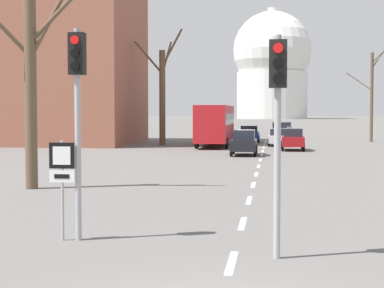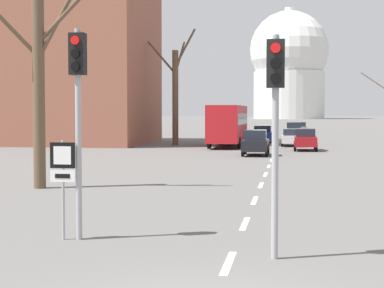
# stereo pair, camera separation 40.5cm
# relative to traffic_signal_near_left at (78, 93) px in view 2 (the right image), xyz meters

# --- Properties ---
(lane_stripe_0) EXTENTS (0.16, 2.00, 0.01)m
(lane_stripe_0) POSITION_rel_traffic_signal_near_left_xyz_m (3.67, -1.79, -3.41)
(lane_stripe_0) COLOR silver
(lane_stripe_0) RESTS_ON ground_plane
(lane_stripe_1) EXTENTS (0.16, 2.00, 0.01)m
(lane_stripe_1) POSITION_rel_traffic_signal_near_left_xyz_m (3.67, 2.71, -3.41)
(lane_stripe_1) COLOR silver
(lane_stripe_1) RESTS_ON ground_plane
(lane_stripe_2) EXTENTS (0.16, 2.00, 0.01)m
(lane_stripe_2) POSITION_rel_traffic_signal_near_left_xyz_m (3.67, 7.21, -3.41)
(lane_stripe_2) COLOR silver
(lane_stripe_2) RESTS_ON ground_plane
(lane_stripe_3) EXTENTS (0.16, 2.00, 0.01)m
(lane_stripe_3) POSITION_rel_traffic_signal_near_left_xyz_m (3.67, 11.71, -3.41)
(lane_stripe_3) COLOR silver
(lane_stripe_3) RESTS_ON ground_plane
(lane_stripe_4) EXTENTS (0.16, 2.00, 0.01)m
(lane_stripe_4) POSITION_rel_traffic_signal_near_left_xyz_m (3.67, 16.21, -3.41)
(lane_stripe_4) COLOR silver
(lane_stripe_4) RESTS_ON ground_plane
(lane_stripe_5) EXTENTS (0.16, 2.00, 0.01)m
(lane_stripe_5) POSITION_rel_traffic_signal_near_left_xyz_m (3.67, 20.71, -3.41)
(lane_stripe_5) COLOR silver
(lane_stripe_5) RESTS_ON ground_plane
(lane_stripe_6) EXTENTS (0.16, 2.00, 0.01)m
(lane_stripe_6) POSITION_rel_traffic_signal_near_left_xyz_m (3.67, 25.21, -3.41)
(lane_stripe_6) COLOR silver
(lane_stripe_6) RESTS_ON ground_plane
(lane_stripe_7) EXTENTS (0.16, 2.00, 0.01)m
(lane_stripe_7) POSITION_rel_traffic_signal_near_left_xyz_m (3.67, 29.71, -3.41)
(lane_stripe_7) COLOR silver
(lane_stripe_7) RESTS_ON ground_plane
(lane_stripe_8) EXTENTS (0.16, 2.00, 0.01)m
(lane_stripe_8) POSITION_rel_traffic_signal_near_left_xyz_m (3.67, 34.21, -3.41)
(lane_stripe_8) COLOR silver
(lane_stripe_8) RESTS_ON ground_plane
(lane_stripe_9) EXTENTS (0.16, 2.00, 0.01)m
(lane_stripe_9) POSITION_rel_traffic_signal_near_left_xyz_m (3.67, 38.71, -3.41)
(lane_stripe_9) COLOR silver
(lane_stripe_9) RESTS_ON ground_plane
(lane_stripe_10) EXTENTS (0.16, 2.00, 0.01)m
(lane_stripe_10) POSITION_rel_traffic_signal_near_left_xyz_m (3.67, 43.21, -3.41)
(lane_stripe_10) COLOR silver
(lane_stripe_10) RESTS_ON ground_plane
(lane_stripe_11) EXTENTS (0.16, 2.00, 0.01)m
(lane_stripe_11) POSITION_rel_traffic_signal_near_left_xyz_m (3.67, 47.71, -3.41)
(lane_stripe_11) COLOR silver
(lane_stripe_11) RESTS_ON ground_plane
(lane_stripe_12) EXTENTS (0.16, 2.00, 0.01)m
(lane_stripe_12) POSITION_rel_traffic_signal_near_left_xyz_m (3.67, 52.21, -3.41)
(lane_stripe_12) COLOR silver
(lane_stripe_12) RESTS_ON ground_plane
(traffic_signal_near_left) EXTENTS (0.36, 0.34, 4.89)m
(traffic_signal_near_left) POSITION_rel_traffic_signal_near_left_xyz_m (0.00, 0.00, 0.00)
(traffic_signal_near_left) COLOR #9E9EA3
(traffic_signal_near_left) RESTS_ON ground_plane
(traffic_signal_centre_tall) EXTENTS (0.36, 0.34, 4.52)m
(traffic_signal_centre_tall) POSITION_rel_traffic_signal_near_left_xyz_m (4.56, -1.28, -0.25)
(traffic_signal_centre_tall) COLOR #9E9EA3
(traffic_signal_centre_tall) RESTS_ON ground_plane
(route_sign_post) EXTENTS (0.60, 0.08, 2.32)m
(route_sign_post) POSITION_rel_traffic_signal_near_left_xyz_m (-0.36, -0.08, -1.84)
(route_sign_post) COLOR #9E9EA3
(route_sign_post) RESTS_ON ground_plane
(sedan_near_left) EXTENTS (1.75, 3.86, 1.74)m
(sedan_near_left) POSITION_rel_traffic_signal_near_left_xyz_m (2.49, 29.22, -2.55)
(sedan_near_left) COLOR black
(sedan_near_left) RESTS_ON ground_plane
(sedan_near_right) EXTENTS (1.74, 3.92, 1.68)m
(sedan_near_right) POSITION_rel_traffic_signal_near_left_xyz_m (5.93, 35.33, -2.56)
(sedan_near_right) COLOR maroon
(sedan_near_right) RESTS_ON ground_plane
(sedan_mid_centre) EXTENTS (1.93, 4.10, 1.64)m
(sedan_mid_centre) POSITION_rel_traffic_signal_near_left_xyz_m (2.15, 47.65, -2.59)
(sedan_mid_centre) COLOR navy
(sedan_mid_centre) RESTS_ON ground_plane
(sedan_far_left) EXTENTS (1.73, 4.14, 1.50)m
(sedan_far_left) POSITION_rel_traffic_signal_near_left_xyz_m (4.89, 41.50, -2.66)
(sedan_far_left) COLOR silver
(sedan_far_left) RESTS_ON ground_plane
(sedan_far_right) EXTENTS (1.87, 4.49, 1.61)m
(sedan_far_right) POSITION_rel_traffic_signal_near_left_xyz_m (5.90, 69.25, -2.59)
(sedan_far_right) COLOR slate
(sedan_far_right) RESTS_ON ground_plane
(sedan_distant_centre) EXTENTS (1.98, 4.20, 1.73)m
(sedan_distant_centre) POSITION_rel_traffic_signal_near_left_xyz_m (5.14, 61.04, -2.56)
(sedan_distant_centre) COLOR #B7B7BC
(sedan_distant_centre) RESTS_ON ground_plane
(city_bus) EXTENTS (2.66, 10.80, 3.48)m
(city_bus) POSITION_rel_traffic_signal_near_left_xyz_m (-0.46, 40.01, -1.37)
(city_bus) COLOR red
(city_bus) RESTS_ON ground_plane
(bare_tree_left_near) EXTENTS (4.99, 1.41, 8.04)m
(bare_tree_left_near) POSITION_rel_traffic_signal_near_left_xyz_m (-4.76, 9.36, 0.69)
(bare_tree_left_near) COLOR brown
(bare_tree_left_near) RESTS_ON ground_plane
(bare_tree_left_far) EXTENTS (4.67, 3.35, 10.24)m
(bare_tree_left_far) POSITION_rel_traffic_signal_near_left_xyz_m (-5.36, 41.92, 1.36)
(bare_tree_left_far) COLOR brown
(bare_tree_left_far) RESTS_ON ground_plane
(capitol_dome) EXTENTS (31.64, 31.64, 44.69)m
(capitol_dome) POSITION_rel_traffic_signal_near_left_xyz_m (3.67, 248.89, 18.35)
(capitol_dome) COLOR silver
(capitol_dome) RESTS_ON ground_plane
(apartment_block_left) EXTENTS (18.00, 14.00, 22.12)m
(apartment_block_left) POSITION_rel_traffic_signal_near_left_xyz_m (-17.27, 43.19, 7.64)
(apartment_block_left) COLOR #935642
(apartment_block_left) RESTS_ON ground_plane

